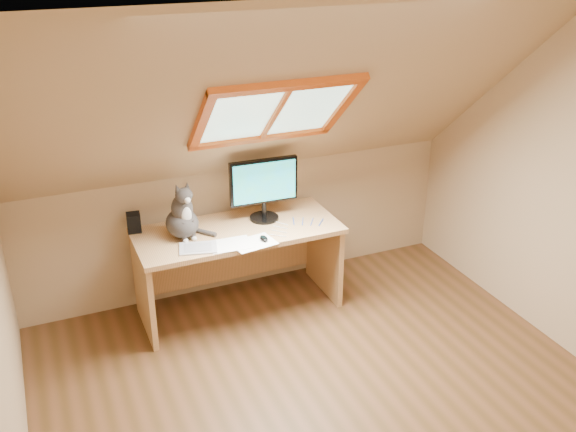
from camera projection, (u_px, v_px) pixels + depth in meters
ground at (342, 417)px, 3.87m from camera, size 3.50×3.50×0.00m
room_shell at (361, 206)px, 3.19m from camera, size 3.52×3.52×2.41m
desk at (235, 251)px, 4.82m from camera, size 1.49×0.65×0.68m
monitor at (264, 185)px, 4.71m from camera, size 0.52×0.22×0.48m
cat at (182, 217)px, 4.50m from camera, size 0.28×0.32×0.43m
desk_speaker at (134, 223)px, 4.61m from camera, size 0.11×0.11×0.14m
graphics_tablet at (198, 248)px, 4.39m from camera, size 0.29×0.24×0.01m
mouse at (264, 238)px, 4.50m from camera, size 0.05×0.09×0.03m
papers at (241, 245)px, 4.44m from camera, size 0.33×0.27×0.00m
cables at (297, 225)px, 4.73m from camera, size 0.51×0.26×0.01m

